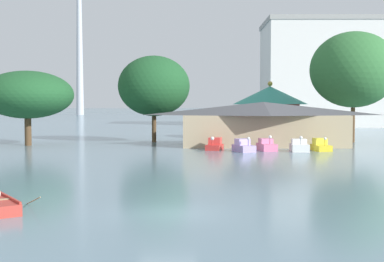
{
  "coord_description": "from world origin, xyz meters",
  "views": [
    {
      "loc": [
        1.17,
        -22.53,
        4.61
      ],
      "look_at": [
        0.95,
        18.05,
        2.67
      ],
      "focal_mm": 49.83,
      "sensor_mm": 36.0,
      "label": 1
    }
  ],
  "objects_px": {
    "shoreline_tree_tall_left": "(27,95)",
    "pedal_boat_pink": "(267,146)",
    "pedal_boat_yellow": "(321,146)",
    "shoreline_tree_right": "(354,70)",
    "green_roof_pavilion": "(270,109)",
    "pedal_boat_red": "(215,145)",
    "background_building_block": "(319,74)",
    "pedal_boat_lavender": "(243,147)",
    "shoreline_tree_mid": "(154,86)",
    "pedal_boat_white": "(299,146)",
    "boathouse": "(263,123)"
  },
  "relations": [
    {
      "from": "shoreline_tree_tall_left",
      "to": "pedal_boat_pink",
      "type": "bearing_deg",
      "value": -14.32
    },
    {
      "from": "pedal_boat_yellow",
      "to": "pedal_boat_pink",
      "type": "bearing_deg",
      "value": -98.78
    },
    {
      "from": "shoreline_tree_tall_left",
      "to": "shoreline_tree_right",
      "type": "relative_size",
      "value": 0.76
    },
    {
      "from": "green_roof_pavilion",
      "to": "pedal_boat_red",
      "type": "bearing_deg",
      "value": -113.61
    },
    {
      "from": "pedal_boat_pink",
      "to": "background_building_block",
      "type": "height_order",
      "value": "background_building_block"
    },
    {
      "from": "pedal_boat_lavender",
      "to": "pedal_boat_yellow",
      "type": "height_order",
      "value": "pedal_boat_lavender"
    },
    {
      "from": "pedal_boat_pink",
      "to": "pedal_boat_yellow",
      "type": "xyz_separation_m",
      "value": [
        5.5,
        -0.2,
        -0.0
      ]
    },
    {
      "from": "pedal_boat_lavender",
      "to": "shoreline_tree_mid",
      "type": "height_order",
      "value": "shoreline_tree_mid"
    },
    {
      "from": "pedal_boat_pink",
      "to": "shoreline_tree_right",
      "type": "bearing_deg",
      "value": 125.96
    },
    {
      "from": "shoreline_tree_mid",
      "to": "background_building_block",
      "type": "height_order",
      "value": "background_building_block"
    },
    {
      "from": "pedal_boat_white",
      "to": "green_roof_pavilion",
      "type": "height_order",
      "value": "green_roof_pavilion"
    },
    {
      "from": "green_roof_pavilion",
      "to": "shoreline_tree_mid",
      "type": "height_order",
      "value": "shoreline_tree_mid"
    },
    {
      "from": "pedal_boat_pink",
      "to": "green_roof_pavilion",
      "type": "xyz_separation_m",
      "value": [
        3.17,
        20.22,
        3.58
      ]
    },
    {
      "from": "shoreline_tree_mid",
      "to": "shoreline_tree_right",
      "type": "distance_m",
      "value": 25.05
    },
    {
      "from": "pedal_boat_white",
      "to": "background_building_block",
      "type": "bearing_deg",
      "value": 167.23
    },
    {
      "from": "boathouse",
      "to": "pedal_boat_lavender",
      "type": "bearing_deg",
      "value": -111.13
    },
    {
      "from": "green_roof_pavilion",
      "to": "shoreline_tree_right",
      "type": "distance_m",
      "value": 13.2
    },
    {
      "from": "pedal_boat_white",
      "to": "boathouse",
      "type": "distance_m",
      "value": 8.32
    },
    {
      "from": "pedal_boat_white",
      "to": "shoreline_tree_mid",
      "type": "distance_m",
      "value": 22.01
    },
    {
      "from": "pedal_boat_pink",
      "to": "green_roof_pavilion",
      "type": "height_order",
      "value": "green_roof_pavilion"
    },
    {
      "from": "pedal_boat_white",
      "to": "green_roof_pavilion",
      "type": "bearing_deg",
      "value": -178.37
    },
    {
      "from": "boathouse",
      "to": "background_building_block",
      "type": "relative_size",
      "value": 0.81
    },
    {
      "from": "pedal_boat_white",
      "to": "shoreline_tree_mid",
      "type": "height_order",
      "value": "shoreline_tree_mid"
    },
    {
      "from": "shoreline_tree_tall_left",
      "to": "background_building_block",
      "type": "bearing_deg",
      "value": 51.08
    },
    {
      "from": "boathouse",
      "to": "background_building_block",
      "type": "distance_m",
      "value": 62.38
    },
    {
      "from": "pedal_boat_red",
      "to": "shoreline_tree_right",
      "type": "bearing_deg",
      "value": 136.44
    },
    {
      "from": "pedal_boat_pink",
      "to": "shoreline_tree_tall_left",
      "type": "bearing_deg",
      "value": -112.97
    },
    {
      "from": "pedal_boat_lavender",
      "to": "pedal_boat_yellow",
      "type": "xyz_separation_m",
      "value": [
        7.99,
        1.07,
        -0.01
      ]
    },
    {
      "from": "pedal_boat_red",
      "to": "boathouse",
      "type": "bearing_deg",
      "value": 147.38
    },
    {
      "from": "shoreline_tree_right",
      "to": "boathouse",
      "type": "bearing_deg",
      "value": -153.79
    },
    {
      "from": "shoreline_tree_tall_left",
      "to": "green_roof_pavilion",
      "type": "bearing_deg",
      "value": 24.26
    },
    {
      "from": "background_building_block",
      "to": "green_roof_pavilion",
      "type": "bearing_deg",
      "value": -110.94
    },
    {
      "from": "shoreline_tree_right",
      "to": "background_building_block",
      "type": "relative_size",
      "value": 0.57
    },
    {
      "from": "pedal_boat_yellow",
      "to": "shoreline_tree_mid",
      "type": "distance_m",
      "value": 23.18
    },
    {
      "from": "pedal_boat_white",
      "to": "background_building_block",
      "type": "xyz_separation_m",
      "value": [
        17.12,
        66.07,
        11.17
      ]
    },
    {
      "from": "pedal_boat_pink",
      "to": "shoreline_tree_mid",
      "type": "height_order",
      "value": "shoreline_tree_mid"
    },
    {
      "from": "boathouse",
      "to": "pedal_boat_pink",
      "type": "bearing_deg",
      "value": -94.22
    },
    {
      "from": "pedal_boat_lavender",
      "to": "pedal_boat_red",
      "type": "bearing_deg",
      "value": -146.92
    },
    {
      "from": "pedal_boat_red",
      "to": "pedal_boat_lavender",
      "type": "distance_m",
      "value": 3.53
    },
    {
      "from": "shoreline_tree_mid",
      "to": "shoreline_tree_right",
      "type": "relative_size",
      "value": 0.79
    },
    {
      "from": "pedal_boat_red",
      "to": "pedal_boat_pink",
      "type": "xyz_separation_m",
      "value": [
        5.29,
        -0.88,
        0.0
      ]
    },
    {
      "from": "shoreline_tree_right",
      "to": "pedal_boat_lavender",
      "type": "bearing_deg",
      "value": -137.79
    },
    {
      "from": "pedal_boat_red",
      "to": "shoreline_tree_tall_left",
      "type": "distance_m",
      "value": 22.78
    },
    {
      "from": "pedal_boat_lavender",
      "to": "shoreline_tree_tall_left",
      "type": "height_order",
      "value": "shoreline_tree_tall_left"
    },
    {
      "from": "boathouse",
      "to": "shoreline_tree_right",
      "type": "bearing_deg",
      "value": 26.21
    },
    {
      "from": "pedal_boat_yellow",
      "to": "boathouse",
      "type": "relative_size",
      "value": 0.15
    },
    {
      "from": "green_roof_pavilion",
      "to": "shoreline_tree_right",
      "type": "relative_size",
      "value": 0.76
    },
    {
      "from": "pedal_boat_yellow",
      "to": "shoreline_tree_right",
      "type": "height_order",
      "value": "shoreline_tree_right"
    },
    {
      "from": "shoreline_tree_tall_left",
      "to": "shoreline_tree_right",
      "type": "bearing_deg",
      "value": 7.98
    },
    {
      "from": "shoreline_tree_mid",
      "to": "background_building_block",
      "type": "bearing_deg",
      "value": 57.81
    }
  ]
}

